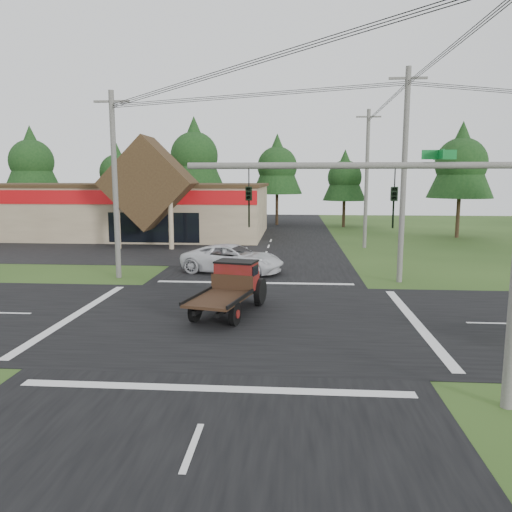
# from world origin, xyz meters

# --- Properties ---
(ground) EXTENTS (120.00, 120.00, 0.00)m
(ground) POSITION_xyz_m (0.00, 0.00, 0.00)
(ground) COLOR #284318
(ground) RESTS_ON ground
(road_ns) EXTENTS (12.00, 120.00, 0.02)m
(road_ns) POSITION_xyz_m (0.00, 0.00, 0.01)
(road_ns) COLOR black
(road_ns) RESTS_ON ground
(road_ew) EXTENTS (120.00, 12.00, 0.02)m
(road_ew) POSITION_xyz_m (0.00, 0.00, 0.01)
(road_ew) COLOR black
(road_ew) RESTS_ON ground
(parking_apron) EXTENTS (28.00, 14.00, 0.02)m
(parking_apron) POSITION_xyz_m (-14.00, 19.00, 0.01)
(parking_apron) COLOR black
(parking_apron) RESTS_ON ground
(cvs_building) EXTENTS (30.40, 18.20, 9.19)m
(cvs_building) POSITION_xyz_m (-15.70, 29.57, 2.78)
(cvs_building) COLOR gray
(cvs_building) RESTS_ON ground
(traffic_signal_mast) EXTENTS (8.12, 0.24, 7.00)m
(traffic_signal_mast) POSITION_xyz_m (5.82, -7.50, 4.43)
(traffic_signal_mast) COLOR #595651
(traffic_signal_mast) RESTS_ON ground
(utility_pole_nw) EXTENTS (2.00, 0.30, 10.50)m
(utility_pole_nw) POSITION_xyz_m (-8.00, 8.00, 5.39)
(utility_pole_nw) COLOR #595651
(utility_pole_nw) RESTS_ON ground
(utility_pole_ne) EXTENTS (2.00, 0.30, 11.50)m
(utility_pole_ne) POSITION_xyz_m (8.00, 8.00, 5.89)
(utility_pole_ne) COLOR #595651
(utility_pole_ne) RESTS_ON ground
(utility_pole_n) EXTENTS (2.00, 0.30, 11.20)m
(utility_pole_n) POSITION_xyz_m (8.00, 22.00, 5.74)
(utility_pole_n) COLOR #595651
(utility_pole_n) RESTS_ON ground
(tree_row_a) EXTENTS (6.72, 6.72, 12.12)m
(tree_row_a) POSITION_xyz_m (-30.00, 40.00, 8.05)
(tree_row_a) COLOR #332316
(tree_row_a) RESTS_ON ground
(tree_row_b) EXTENTS (5.60, 5.60, 10.10)m
(tree_row_b) POSITION_xyz_m (-20.00, 42.00, 6.70)
(tree_row_b) COLOR #332316
(tree_row_b) RESTS_ON ground
(tree_row_c) EXTENTS (7.28, 7.28, 13.13)m
(tree_row_c) POSITION_xyz_m (-10.00, 41.00, 8.72)
(tree_row_c) COLOR #332316
(tree_row_c) RESTS_ON ground
(tree_row_d) EXTENTS (6.16, 6.16, 11.11)m
(tree_row_d) POSITION_xyz_m (0.00, 42.00, 7.38)
(tree_row_d) COLOR #332316
(tree_row_d) RESTS_ON ground
(tree_row_e) EXTENTS (5.04, 5.04, 9.09)m
(tree_row_e) POSITION_xyz_m (8.00, 40.00, 6.03)
(tree_row_e) COLOR #332316
(tree_row_e) RESTS_ON ground
(tree_side_ne) EXTENTS (6.16, 6.16, 11.11)m
(tree_side_ne) POSITION_xyz_m (18.00, 30.00, 7.38)
(tree_side_ne) COLOR #332316
(tree_side_ne) RESTS_ON ground
(antique_flatbed_truck) EXTENTS (3.12, 5.51, 2.17)m
(antique_flatbed_truck) POSITION_xyz_m (-0.63, 0.66, 1.09)
(antique_flatbed_truck) COLOR #55160C
(antique_flatbed_truck) RESTS_ON ground
(white_pickup) EXTENTS (6.73, 4.39, 1.72)m
(white_pickup) POSITION_xyz_m (-1.57, 10.04, 0.86)
(white_pickup) COLOR silver
(white_pickup) RESTS_ON ground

